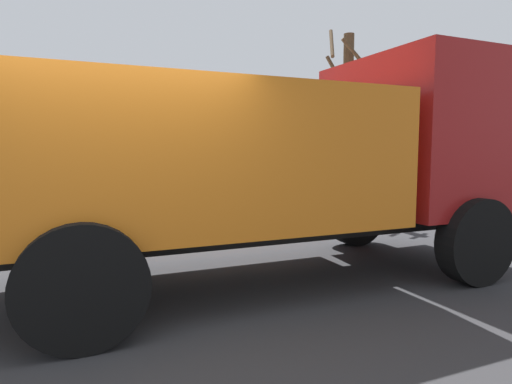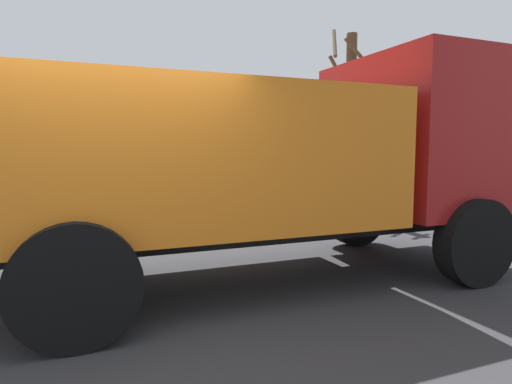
% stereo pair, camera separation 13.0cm
% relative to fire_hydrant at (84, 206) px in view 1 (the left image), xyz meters
% --- Properties ---
extents(ground_plane, '(80.00, 80.00, 0.00)m').
position_rel_fire_hydrant_xyz_m(ground_plane, '(0.38, -5.42, -0.54)').
color(ground_plane, '#2D2D30').
extents(sidewalk_curb, '(36.00, 5.00, 0.15)m').
position_rel_fire_hydrant_xyz_m(sidewalk_curb, '(0.38, 1.08, -0.46)').
color(sidewalk_curb, '#BCB7AD').
rests_on(sidewalk_curb, ground).
extents(fire_hydrant, '(0.24, 0.55, 0.73)m').
position_rel_fire_hydrant_xyz_m(fire_hydrant, '(0.00, 0.00, 0.00)').
color(fire_hydrant, '#2D8438').
rests_on(fire_hydrant, sidewalk_curb).
extents(loose_tire, '(1.09, 0.50, 1.08)m').
position_rel_fire_hydrant_xyz_m(loose_tire, '(-0.31, -0.31, 0.15)').
color(loose_tire, black).
rests_on(loose_tire, sidewalk_curb).
extents(stop_sign, '(0.76, 0.08, 2.16)m').
position_rel_fire_hydrant_xyz_m(stop_sign, '(2.60, -1.01, 1.11)').
color(stop_sign, gray).
rests_on(stop_sign, sidewalk_curb).
extents(dump_truck_orange, '(7.08, 3.00, 3.00)m').
position_rel_fire_hydrant_xyz_m(dump_truck_orange, '(2.49, -4.49, 1.07)').
color(dump_truck_orange, orange).
rests_on(dump_truck_orange, ground).
extents(bare_tree, '(0.93, 1.24, 4.72)m').
position_rel_fire_hydrant_xyz_m(bare_tree, '(6.36, -0.03, 1.99)').
color(bare_tree, '#4C3823').
rests_on(bare_tree, sidewalk_curb).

